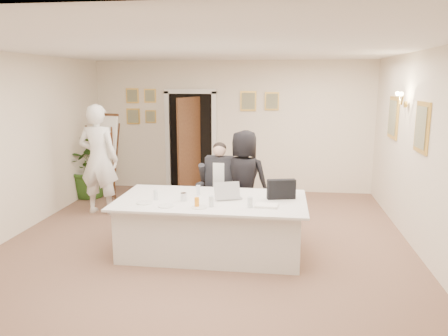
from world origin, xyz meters
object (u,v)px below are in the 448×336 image
standing_woman (244,181)px  conference_table (211,225)px  laptop_bag (281,189)px  oj_glass (197,202)px  potted_palm (91,166)px  seated_man (219,185)px  paper_stack (267,206)px  flip_chart (108,161)px  standing_man (99,160)px  laptop (228,188)px  steel_jug (184,197)px

standing_woman → conference_table: bearing=84.8°
standing_woman → laptop_bag: (0.59, -0.88, 0.10)m
laptop_bag → oj_glass: bearing=-166.2°
potted_palm → laptop_bag: bearing=-32.5°
conference_table → seated_man: (-0.05, 1.11, 0.32)m
standing_woman → paper_stack: bearing=121.6°
seated_man → standing_woman: standing_woman is taller
seated_man → flip_chart: size_ratio=0.83×
seated_man → potted_palm: seated_man is taller
oj_glass → paper_stack: bearing=9.5°
seated_man → conference_table: bearing=-82.7°
flip_chart → standing_man: bearing=-77.4°
laptop_bag → oj_glass: (-1.07, -0.56, -0.07)m
conference_table → laptop: (0.23, 0.09, 0.52)m
conference_table → potted_palm: (-2.94, 2.63, 0.26)m
conference_table → seated_man: size_ratio=1.82×
conference_table → seated_man: 1.16m
conference_table → steel_jug: (-0.36, -0.13, 0.44)m
flip_chart → standing_woman: (2.87, -1.49, 0.02)m
seated_man → steel_jug: 1.29m
standing_man → steel_jug: 2.59m
standing_man → potted_palm: standing_man is taller
seated_man → steel_jug: size_ratio=12.93×
standing_man → oj_glass: bearing=141.2°
conference_table → flip_chart: size_ratio=1.52×
flip_chart → standing_woman: size_ratio=1.05×
flip_chart → potted_palm: bearing=165.2°
standing_woman → paper_stack: (0.41, -1.30, -0.02)m
laptop_bag → steel_jug: size_ratio=3.54×
flip_chart → laptop: bearing=-41.6°
oj_glass → potted_palm: bearing=132.8°
standing_woman → paper_stack: size_ratio=5.61×
flip_chart → paper_stack: size_ratio=5.91×
laptop → laptop_bag: (0.73, 0.06, -0.00)m
conference_table → oj_glass: bearing=-106.0°
laptop → standing_man: bearing=129.8°
oj_glass → steel_jug: size_ratio=1.18×
flip_chart → paper_stack: (3.28, -2.79, -0.00)m
seated_man → paper_stack: seated_man is taller
paper_stack → oj_glass: (-0.89, -0.15, 0.05)m
steel_jug → laptop: bearing=20.7°
laptop_bag → paper_stack: 0.47m
laptop → steel_jug: laptop is taller
potted_palm → laptop_bag: (3.89, -2.48, 0.26)m
seated_man → oj_glass: seated_man is taller
conference_table → standing_woman: size_ratio=1.60×
seated_man → oj_glass: bearing=-87.9°
potted_palm → paper_stack: size_ratio=4.51×
standing_man → flip_chart: bearing=-73.7°
standing_man → oj_glass: size_ratio=15.24×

